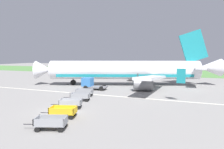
% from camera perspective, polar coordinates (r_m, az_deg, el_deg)
% --- Properties ---
extents(ground_plane, '(220.00, 220.00, 0.00)m').
position_cam_1_polar(ground_plane, '(23.27, -13.74, -9.94)').
color(ground_plane, gray).
extents(grass_strip, '(220.00, 28.00, 0.06)m').
position_cam_1_polar(grass_strip, '(75.90, 11.60, 0.71)').
color(grass_strip, '#518442').
rests_on(grass_strip, ground).
extents(apron_stripe, '(120.00, 0.36, 0.01)m').
position_cam_1_polar(apron_stripe, '(31.45, -3.44, -5.77)').
color(apron_stripe, silver).
rests_on(apron_stripe, ground).
extents(airplane, '(36.37, 29.63, 11.34)m').
position_cam_1_polar(airplane, '(41.36, 4.91, 1.17)').
color(airplane, silver).
rests_on(airplane, ground).
extents(baggage_cart_nearest, '(3.59, 2.18, 1.07)m').
position_cam_1_polar(baggage_cart_nearest, '(17.80, -16.80, -12.81)').
color(baggage_cart_nearest, gray).
rests_on(baggage_cart_nearest, ground).
extents(baggage_cart_second_in_row, '(3.61, 2.05, 1.07)m').
position_cam_1_polar(baggage_cart_second_in_row, '(20.77, -13.62, -10.08)').
color(baggage_cart_second_in_row, gold).
rests_on(baggage_cart_second_in_row, ground).
extents(baggage_cart_third_in_row, '(3.57, 2.22, 1.07)m').
position_cam_1_polar(baggage_cart_third_in_row, '(24.09, -11.58, -7.89)').
color(baggage_cart_third_in_row, gray).
rests_on(baggage_cart_third_in_row, ground).
extents(baggage_cart_fourth_in_row, '(3.60, 2.12, 1.07)m').
position_cam_1_polar(baggage_cart_fourth_in_row, '(27.67, -8.92, -6.11)').
color(baggage_cart_fourth_in_row, gray).
rests_on(baggage_cart_fourth_in_row, ground).
extents(baggage_cart_far_end, '(3.61, 2.09, 1.07)m').
position_cam_1_polar(baggage_cart_far_end, '(30.78, -7.77, -4.92)').
color(baggage_cart_far_end, gray).
rests_on(baggage_cart_far_end, ground).
extents(service_truck_beside_carts, '(4.56, 2.40, 2.10)m').
position_cam_1_polar(service_truck_beside_carts, '(36.53, -6.17, -2.49)').
color(service_truck_beside_carts, slate).
rests_on(service_truck_beside_carts, ground).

